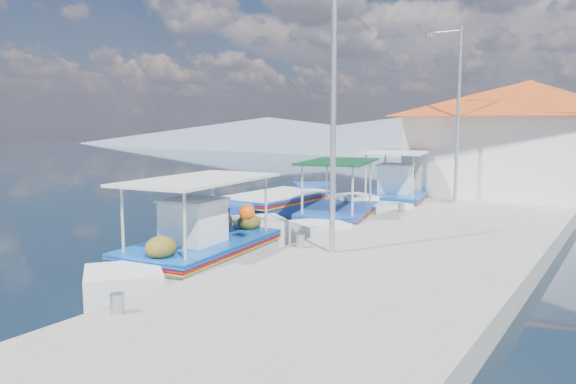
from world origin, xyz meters
The scene contains 10 objects.
ground centered at (0.00, 0.00, 0.00)m, with size 160.00×160.00×0.00m, color black.
quay centered at (5.90, 6.00, 0.25)m, with size 5.00×44.00×0.50m, color #A2A198.
bollards centered at (3.80, 5.25, 0.65)m, with size 0.20×17.20×0.30m.
main_caique centered at (1.92, 0.94, 0.44)m, with size 2.49×6.84×2.27m.
caique_green_canopy centered at (2.32, 6.72, 0.35)m, with size 2.90×6.09×2.35m.
caique_blue_hull centered at (-0.61, 7.60, 0.33)m, with size 2.17×6.94×1.23m.
caique_far centered at (2.46, 11.08, 0.46)m, with size 2.97×6.95×2.48m.
harbor_building centered at (6.20, 15.00, 2.78)m, with size 10.49×10.49×4.40m.
lamp_post_near centered at (4.51, 2.00, 3.85)m, with size 1.21×0.14×6.00m.
lamp_post_far centered at (4.51, 11.00, 3.85)m, with size 1.21×0.14×6.00m.
Camera 1 is at (10.01, -8.03, 3.22)m, focal length 34.04 mm.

